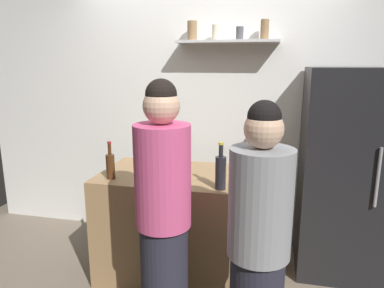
% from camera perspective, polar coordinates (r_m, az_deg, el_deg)
% --- Properties ---
extents(back_wall_assembly, '(4.80, 0.32, 2.60)m').
position_cam_1_polar(back_wall_assembly, '(3.51, 2.48, 5.42)').
color(back_wall_assembly, white).
rests_on(back_wall_assembly, ground).
extents(refrigerator, '(0.66, 0.67, 1.73)m').
position_cam_1_polar(refrigerator, '(3.21, 22.90, -4.38)').
color(refrigerator, black).
rests_on(refrigerator, ground).
extents(counter, '(1.48, 0.76, 0.89)m').
position_cam_1_polar(counter, '(3.02, 0.00, -12.96)').
color(counter, '#9E7A51').
rests_on(counter, ground).
extents(baking_pan, '(0.34, 0.24, 0.05)m').
position_cam_1_polar(baking_pan, '(2.81, 10.52, -4.85)').
color(baking_pan, gray).
rests_on(baking_pan, counter).
extents(utensil_holder, '(0.10, 0.10, 0.21)m').
position_cam_1_polar(utensil_holder, '(3.15, -6.56, -2.23)').
color(utensil_holder, '#B2B2B7').
rests_on(utensil_holder, counter).
extents(wine_bottle_green_glass, '(0.07, 0.07, 0.34)m').
position_cam_1_polar(wine_bottle_green_glass, '(3.06, -4.13, -1.21)').
color(wine_bottle_green_glass, '#19471E').
rests_on(wine_bottle_green_glass, counter).
extents(wine_bottle_dark_glass, '(0.08, 0.08, 0.34)m').
position_cam_1_polar(wine_bottle_dark_glass, '(2.50, 4.61, -4.42)').
color(wine_bottle_dark_glass, black).
rests_on(wine_bottle_dark_glass, counter).
extents(wine_bottle_amber_glass, '(0.07, 0.07, 0.29)m').
position_cam_1_polar(wine_bottle_amber_glass, '(2.79, -12.96, -3.31)').
color(wine_bottle_amber_glass, '#472814').
rests_on(wine_bottle_amber_glass, counter).
extents(water_bottle_plastic, '(0.10, 0.10, 0.25)m').
position_cam_1_polar(water_bottle_plastic, '(2.86, -5.29, -2.53)').
color(water_bottle_plastic, silver).
rests_on(water_bottle_plastic, counter).
extents(person_pink_top, '(0.34, 0.34, 1.68)m').
position_cam_1_polar(person_pink_top, '(2.23, -4.60, -11.81)').
color(person_pink_top, '#262633').
rests_on(person_pink_top, ground).
extents(person_grey_hoodie, '(0.34, 0.34, 1.59)m').
position_cam_1_polar(person_grey_hoodie, '(2.04, 10.58, -16.20)').
color(person_grey_hoodie, '#262633').
rests_on(person_grey_hoodie, ground).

